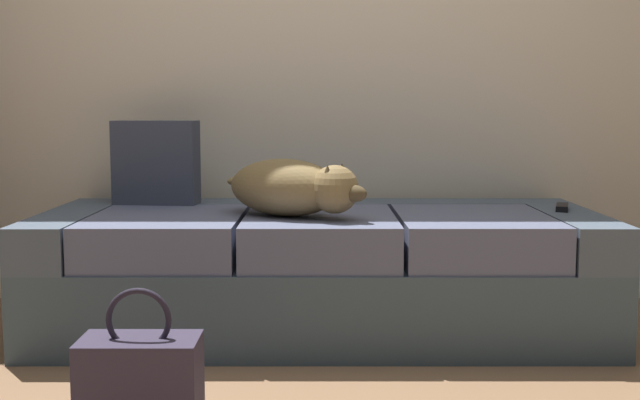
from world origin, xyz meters
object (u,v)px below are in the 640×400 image
(couch, at_px, (320,271))
(handbag, at_px, (140,380))
(throw_pillow, at_px, (156,162))
(dog_tan, at_px, (293,188))
(tv_remote, at_px, (562,207))

(couch, relative_size, handbag, 5.54)
(throw_pillow, distance_m, handbag, 1.29)
(dog_tan, xyz_separation_m, throw_pillow, (-0.57, 0.38, 0.06))
(couch, xyz_separation_m, tv_remote, (0.93, 0.04, 0.24))
(couch, distance_m, tv_remote, 0.97)
(tv_remote, bearing_deg, handbag, -127.56)
(dog_tan, xyz_separation_m, tv_remote, (1.03, 0.18, -0.09))
(throw_pillow, bearing_deg, dog_tan, -33.49)
(dog_tan, relative_size, tv_remote, 3.76)
(tv_remote, relative_size, throw_pillow, 0.44)
(couch, bearing_deg, dog_tan, -125.20)
(throw_pillow, height_order, handbag, throw_pillow)
(handbag, bearing_deg, throw_pillow, 98.98)
(handbag, bearing_deg, dog_tan, 63.91)
(dog_tan, bearing_deg, throw_pillow, 146.51)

